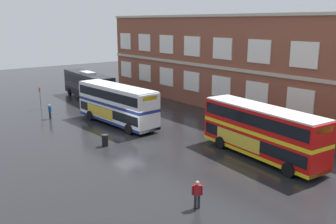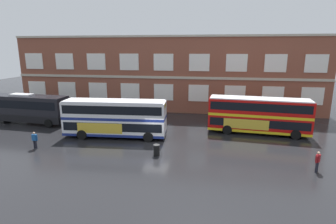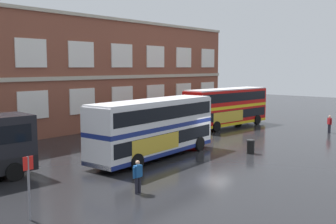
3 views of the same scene
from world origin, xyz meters
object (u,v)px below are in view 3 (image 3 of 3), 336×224
double_decker_middle (227,107)px  station_litter_bin (251,147)px  second_passenger (138,175)px  bus_stand_flag (29,182)px  waiting_passenger (329,123)px  double_decker_near (154,127)px

double_decker_middle → station_litter_bin: double_decker_middle is taller
second_passenger → bus_stand_flag: bus_stand_flag is taller
double_decker_middle → station_litter_bin: (-10.02, -8.39, -1.63)m
waiting_passenger → station_litter_bin: size_ratio=1.65×
double_decker_middle → waiting_passenger: 10.20m
bus_stand_flag → double_decker_near: bearing=18.1°
bus_stand_flag → station_litter_bin: bus_stand_flag is taller
bus_stand_flag → double_decker_middle: bearing=15.8°
double_decker_middle → second_passenger: bearing=-158.5°
double_decker_near → waiting_passenger: bearing=-17.2°
waiting_passenger → second_passenger: size_ratio=1.00×
double_decker_near → station_litter_bin: 7.31m
waiting_passenger → station_litter_bin: (-13.10, 1.25, -0.41)m
station_litter_bin → double_decker_near: bearing=140.8°
double_decker_middle → bus_stand_flag: size_ratio=4.14×
double_decker_near → waiting_passenger: 19.53m
waiting_passenger → second_passenger: bearing=177.7°
bus_stand_flag → station_litter_bin: bearing=-2.2°
second_passenger → double_decker_middle: bearing=21.5°
waiting_passenger → station_litter_bin: 13.16m
waiting_passenger → bus_stand_flag: bearing=176.4°
bus_stand_flag → station_litter_bin: size_ratio=2.62×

